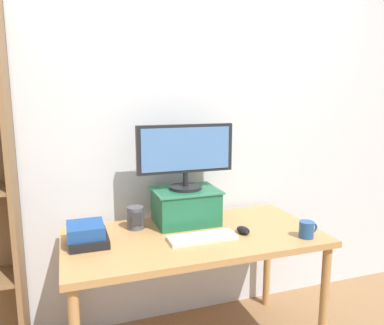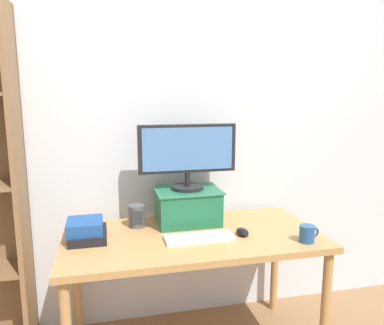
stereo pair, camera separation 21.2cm
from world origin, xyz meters
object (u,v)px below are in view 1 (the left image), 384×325
object	(u,v)px
computer_mouse	(243,230)
book_stack	(87,234)
keyboard	(202,237)
riser_box	(186,205)
coffee_mug	(307,229)
desk	(194,247)
computer_monitor	(186,153)
desk_speaker	(135,218)

from	to	relation	value
computer_mouse	book_stack	xyz separation A→B (m)	(-0.85, 0.14, 0.03)
keyboard	computer_mouse	world-z (taller)	computer_mouse
riser_box	coffee_mug	world-z (taller)	riser_box
riser_box	desk	bearing A→B (deg)	-94.55
keyboard	book_stack	distance (m)	0.62
computer_monitor	coffee_mug	bearing A→B (deg)	-38.85
desk	keyboard	bearing A→B (deg)	-79.93
keyboard	book_stack	xyz separation A→B (m)	(-0.60, 0.15, 0.04)
desk	keyboard	world-z (taller)	keyboard
riser_box	keyboard	xyz separation A→B (m)	(0.00, -0.29, -0.10)
keyboard	coffee_mug	xyz separation A→B (m)	(0.56, -0.16, 0.03)
computer_mouse	riser_box	bearing A→B (deg)	132.58
computer_monitor	keyboard	bearing A→B (deg)	-89.94
riser_box	book_stack	bearing A→B (deg)	-166.59
computer_mouse	desk_speaker	bearing A→B (deg)	154.14
coffee_mug	desk_speaker	distance (m)	0.98
riser_box	coffee_mug	size ratio (longest dim) A/B	3.52
book_stack	coffee_mug	world-z (taller)	book_stack
desk	coffee_mug	xyz separation A→B (m)	(0.57, -0.25, 0.12)
desk	keyboard	size ratio (longest dim) A/B	3.84
desk	computer_mouse	xyz separation A→B (m)	(0.27, -0.08, 0.09)
coffee_mug	book_stack	bearing A→B (deg)	165.04
computer_mouse	desk_speaker	xyz separation A→B (m)	(-0.57, 0.27, 0.05)
riser_box	computer_mouse	bearing A→B (deg)	-47.42
riser_box	coffee_mug	distance (m)	0.72
computer_monitor	computer_mouse	distance (m)	0.56
riser_box	desk_speaker	xyz separation A→B (m)	(-0.31, -0.00, -0.05)
riser_box	desk_speaker	size ratio (longest dim) A/B	2.97
keyboard	desk_speaker	xyz separation A→B (m)	(-0.31, 0.29, 0.05)
book_stack	keyboard	bearing A→B (deg)	-14.14
desk	computer_monitor	bearing A→B (deg)	85.42
computer_monitor	coffee_mug	world-z (taller)	computer_monitor
computer_monitor	desk_speaker	world-z (taller)	computer_monitor
coffee_mug	computer_mouse	bearing A→B (deg)	150.25
computer_mouse	desk_speaker	size ratio (longest dim) A/B	0.79
desk	book_stack	distance (m)	0.60
computer_monitor	coffee_mug	distance (m)	0.81
keyboard	coffee_mug	size ratio (longest dim) A/B	3.37
keyboard	riser_box	bearing A→B (deg)	90.06
keyboard	computer_monitor	bearing A→B (deg)	90.06
keyboard	computer_mouse	size ratio (longest dim) A/B	3.61
desk	keyboard	xyz separation A→B (m)	(0.02, -0.09, 0.09)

